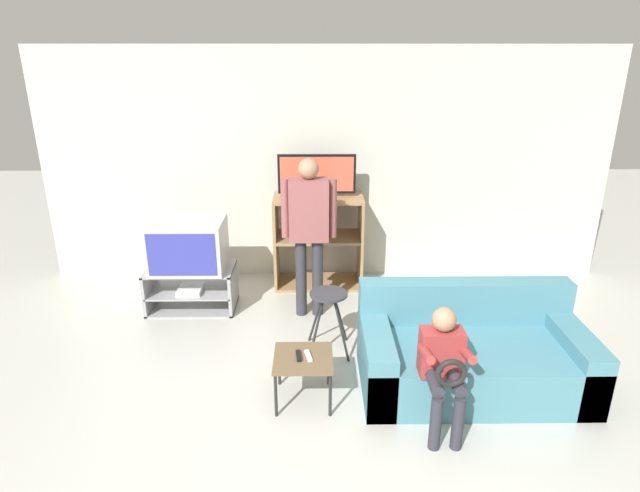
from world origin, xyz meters
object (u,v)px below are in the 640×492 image
Objects in this scene: media_shelf at (318,240)px; couch at (471,355)px; tv_stand at (192,288)px; remote_control_white at (308,356)px; television_flat at (317,177)px; remote_control_black at (299,356)px; television_main at (188,245)px; person_standing_adult at (309,223)px; snack_table at (303,362)px; person_seated_child at (444,362)px; folding_stool at (329,304)px.

couch is (1.21, -1.96, -0.27)m from media_shelf.
tv_stand is 6.20× the size of remote_control_white.
television_flat reaches higher than remote_control_black.
remote_control_white is 0.08× the size of couch.
media_shelf is at bearing 75.03° from remote_control_white.
person_standing_adult is at bearing -7.52° from television_main.
snack_table is 3.10× the size of remote_control_black.
remote_control_black reaches higher than snack_table.
media_shelf reaches higher than snack_table.
television_main is 0.81× the size of person_seated_child.
person_seated_child is at bearing -24.40° from remote_control_black.
television_main is at bearing 138.52° from person_seated_child.
folding_stool reaches higher than remote_control_white.
television_flat reaches higher than folding_stool.
media_shelf is 2.17m from snack_table.
television_flat is 2.51m from couch.
snack_table is 0.49× the size of person_seated_child.
television_flat is 5.82× the size of remote_control_white.
media_shelf is 2.63m from person_seated_child.
tv_stand is at bearing 138.51° from person_seated_child.
couch is (1.22, -1.95, -1.00)m from television_flat.
folding_stool is at bearing 64.98° from remote_control_black.
folding_stool is 0.75m from remote_control_black.
folding_stool is at bearing 73.53° from snack_table.
media_shelf is 0.59× the size of couch.
couch reaches higher than tv_stand.
television_flat is 0.52× the size of person_standing_adult.
person_seated_child is (2.16, -1.91, -0.16)m from television_main.
television_flat is at bearing 93.64° from folding_stool.
television_flat reaches higher than tv_stand.
media_shelf is 7.22× the size of remote_control_white.
person_standing_adult is 1.77× the size of person_seated_child.
television_main is 1.28× the size of folding_stool.
folding_stool is 4.01× the size of remote_control_white.
folding_stool reaches higher than remote_control_black.
couch is at bearing -28.53° from tv_stand.
snack_table is at bearing 173.50° from remote_control_white.
media_shelf reaches higher than remote_control_black.
remote_control_black is 0.09× the size of person_standing_adult.
remote_control_white is at bearing -171.22° from couch.
remote_control_black is 0.07m from remote_control_white.
snack_table is 1.56m from person_standing_adult.
person_standing_adult is (-0.17, 0.71, 0.51)m from folding_stool.
media_shelf is 1.80× the size of folding_stool.
folding_stool is at bearing 126.26° from person_seated_child.
person_standing_adult is (0.04, 1.42, 0.64)m from snack_table.
person_standing_adult is (-0.09, -0.74, 0.44)m from media_shelf.
television_flat is 2.73m from person_seated_child.
remote_control_white is at bearing -52.09° from tv_stand.
media_shelf is 0.73m from television_flat.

